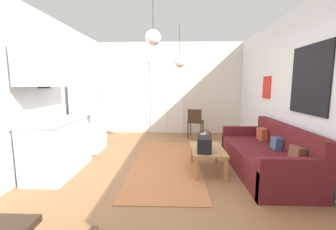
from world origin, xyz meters
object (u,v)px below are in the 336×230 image
handbag (204,144)px  pendant_lamp_near (153,37)px  coffee_table (207,151)px  accent_chair (195,121)px  pendant_lamp_far (179,61)px  refrigerator (88,112)px  couch (267,157)px  bamboo_vase (203,140)px

handbag → pendant_lamp_near: (-0.77, -0.47, 1.58)m
coffee_table → accent_chair: bearing=90.0°
handbag → pendant_lamp_far: (-0.39, 1.28, 1.46)m
refrigerator → pendant_lamp_near: bearing=-47.4°
couch → coffee_table: bearing=177.9°
coffee_table → pendant_lamp_near: 2.06m
couch → handbag: couch is taller
accent_chair → pendant_lamp_near: pendant_lamp_near is taller
pendant_lamp_near → handbag: bearing=31.7°
bamboo_vase → refrigerator: 2.68m
accent_chair → pendant_lamp_near: bearing=90.5°
refrigerator → pendant_lamp_near: (1.65, -1.79, 1.21)m
pendant_lamp_near → accent_chair: bearing=74.4°
refrigerator → pendant_lamp_far: (2.02, -0.04, 1.09)m
bamboo_vase → couch: bearing=-5.0°
accent_chair → bamboo_vase: bearing=104.4°
couch → pendant_lamp_near: size_ratio=2.88×
bamboo_vase → pendant_lamp_near: (-0.79, -0.73, 1.58)m
refrigerator → accent_chair: refrigerator is taller
refrigerator → pendant_lamp_far: pendant_lamp_far is taller
handbag → pendant_lamp_near: size_ratio=0.49×
coffee_table → handbag: (-0.08, -0.20, 0.18)m
couch → pendant_lamp_near: bearing=-161.1°
coffee_table → refrigerator: size_ratio=0.50×
pendant_lamp_far → accent_chair: bearing=70.0°
coffee_table → pendant_lamp_far: size_ratio=0.99×
bamboo_vase → pendant_lamp_far: size_ratio=0.51×
coffee_table → bamboo_vase: (-0.07, 0.06, 0.18)m
handbag → pendant_lamp_far: bearing=106.9°
bamboo_vase → pendant_lamp_far: 1.83m
refrigerator → accent_chair: size_ratio=2.18×
bamboo_vase → pendant_lamp_near: size_ratio=0.62×
couch → pendant_lamp_far: size_ratio=2.38×
coffee_table → refrigerator: refrigerator is taller
bamboo_vase → handbag: bamboo_vase is taller
coffee_table → bamboo_vase: size_ratio=1.93×
handbag → pendant_lamp_far: pendant_lamp_far is taller
accent_chair → pendant_lamp_far: 2.05m
couch → pendant_lamp_near: pendant_lamp_near is taller
refrigerator → accent_chair: bearing=27.0°
handbag → refrigerator: refrigerator is taller
refrigerator → accent_chair: 2.83m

